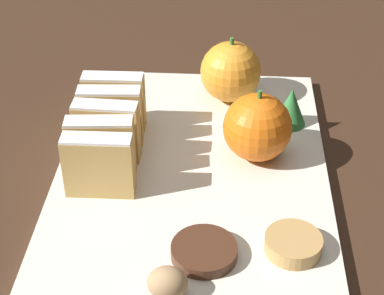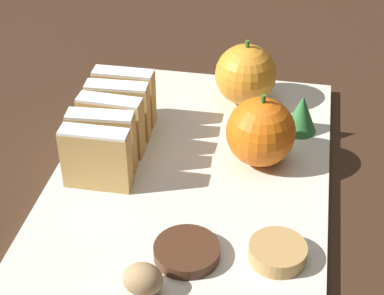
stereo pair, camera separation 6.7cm
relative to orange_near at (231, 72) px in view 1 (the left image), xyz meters
The scene contains 13 objects.
ground_plane 0.16m from the orange_near, 104.23° to the right, with size 6.00×6.00×0.00m, color #382316.
serving_platter 0.16m from the orange_near, 104.23° to the right, with size 0.29×0.42×0.01m.
stollen_slice_front 0.23m from the orange_near, 123.74° to the right, with size 0.07×0.02×0.07m.
stollen_slice_second 0.21m from the orange_near, 129.07° to the right, with size 0.07×0.03×0.07m.
stollen_slice_third 0.19m from the orange_near, 134.66° to the right, with size 0.07×0.02×0.07m.
stollen_slice_fourth 0.17m from the orange_near, 142.16° to the right, with size 0.07×0.02×0.07m.
stollen_slice_fifth 0.15m from the orange_near, 151.42° to the right, with size 0.07×0.02×0.07m.
orange_near is the anchor object (origin of this frame).
orange_far 0.12m from the orange_near, 75.89° to the right, with size 0.07×0.07×0.08m.
walnut 0.33m from the orange_near, 98.48° to the right, with size 0.04×0.03×0.03m.
chocolate_cookie 0.28m from the orange_near, 94.02° to the right, with size 0.06×0.06×0.01m.
gingerbread_cookie 0.27m from the orange_near, 76.94° to the right, with size 0.05×0.05×0.02m.
evergreen_sprig 0.09m from the orange_near, 36.81° to the right, with size 0.04×0.04×0.05m.
Camera 1 is at (0.03, -0.54, 0.43)m, focal length 60.00 mm.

